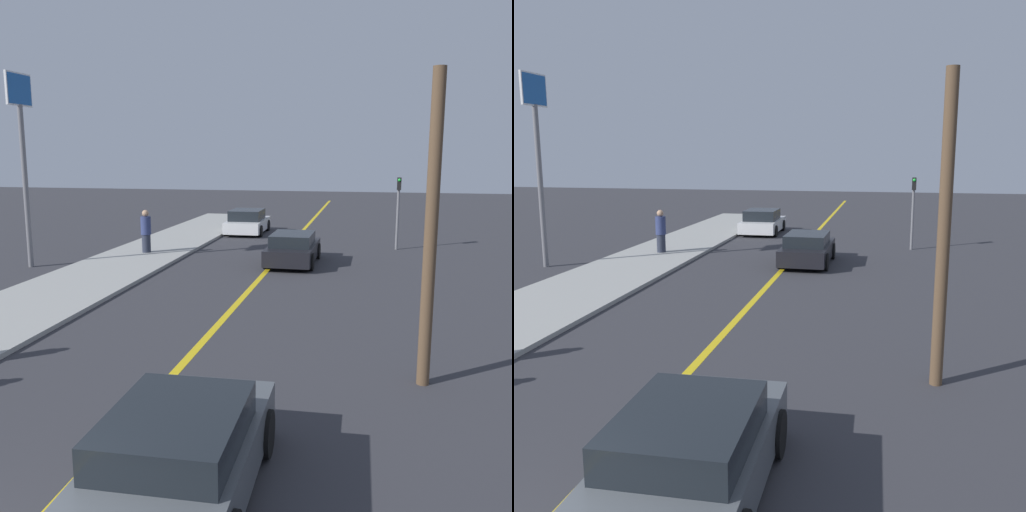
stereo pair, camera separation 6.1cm
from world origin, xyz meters
TOP-DOWN VIEW (x-y plane):
  - road_center_line at (0.00, 18.00)m, footprint 0.20×60.00m
  - sidewalk_left at (-5.71, 17.22)m, footprint 3.58×34.44m
  - car_near_right_lane at (1.54, 2.48)m, footprint 2.01×3.94m
  - car_ahead_center at (0.77, 18.26)m, footprint 1.93×3.95m
  - car_far_distant at (-2.83, 26.23)m, footprint 2.04×3.86m
  - pedestrian_far_standing at (-5.68, 18.92)m, footprint 0.44×0.44m
  - traffic_light at (4.93, 22.47)m, footprint 0.18×0.40m
  - roadside_sign at (-9.07, 15.61)m, footprint 0.20×1.51m
  - utility_pole at (4.87, 6.96)m, footprint 0.24×0.24m

SIDE VIEW (x-z plane):
  - road_center_line at x=0.00m, z-range 0.00..0.01m
  - sidewalk_left at x=-5.71m, z-range 0.00..0.12m
  - car_ahead_center at x=0.77m, z-range -0.01..1.23m
  - car_far_distant at x=-2.83m, z-range -0.03..1.27m
  - car_near_right_lane at x=1.54m, z-range -0.01..1.29m
  - pedestrian_far_standing at x=-5.68m, z-range 0.11..1.94m
  - traffic_light at x=4.93m, z-range 0.42..3.69m
  - utility_pole at x=4.87m, z-range 0.00..5.88m
  - roadside_sign at x=-9.07m, z-range 1.50..8.74m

